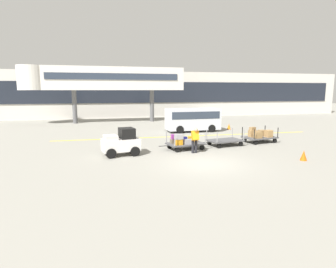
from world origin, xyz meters
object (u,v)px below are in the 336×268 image
(baggage_handler, at_px, (195,139))
(baggage_tug, at_px, (121,143))
(safety_cone_near, at_px, (304,155))
(safety_cone_far, at_px, (229,126))
(baggage_cart_lead, at_px, (184,142))
(shuttle_van, at_px, (193,118))
(baggage_cart_tail, at_px, (260,135))
(baggage_cart_middle, at_px, (225,141))

(baggage_handler, bearing_deg, baggage_tug, 173.47)
(baggage_handler, xyz_separation_m, safety_cone_near, (5.11, -3.04, -0.59))
(baggage_tug, bearing_deg, safety_cone_far, 38.15)
(baggage_tug, distance_m, baggage_cart_lead, 4.04)
(baggage_handler, height_order, shuttle_van, shuttle_van)
(baggage_tug, distance_m, baggage_cart_tail, 10.16)
(baggage_tug, xyz_separation_m, safety_cone_near, (9.41, -3.54, -0.48))
(baggage_cart_lead, xyz_separation_m, baggage_cart_middle, (3.08, 0.53, -0.16))
(baggage_cart_tail, bearing_deg, baggage_handler, -158.62)
(baggage_tug, xyz_separation_m, baggage_cart_tail, (10.01, 1.74, -0.23))
(shuttle_van, relative_size, safety_cone_far, 8.77)
(baggage_cart_tail, relative_size, safety_cone_near, 5.60)
(baggage_cart_tail, xyz_separation_m, safety_cone_far, (0.90, 6.83, -0.25))
(baggage_cart_middle, bearing_deg, baggage_cart_tail, 9.86)
(baggage_tug, relative_size, baggage_handler, 1.44)
(baggage_tug, height_order, safety_cone_near, baggage_tug)
(baggage_cart_middle, relative_size, baggage_cart_tail, 1.00)
(safety_cone_near, xyz_separation_m, safety_cone_far, (1.50, 12.10, 0.00))
(baggage_handler, distance_m, safety_cone_near, 5.98)
(baggage_tug, height_order, safety_cone_far, baggage_tug)
(baggage_cart_middle, height_order, safety_cone_near, baggage_cart_middle)
(baggage_tug, bearing_deg, safety_cone_near, -20.59)
(baggage_cart_tail, bearing_deg, baggage_cart_lead, -170.21)
(baggage_cart_tail, height_order, baggage_handler, baggage_handler)
(safety_cone_near, bearing_deg, baggage_handler, 149.22)
(baggage_tug, distance_m, safety_cone_far, 13.88)
(baggage_cart_lead, bearing_deg, baggage_handler, -74.43)
(shuttle_van, xyz_separation_m, safety_cone_near, (2.35, -11.61, -0.96))
(baggage_cart_lead, distance_m, safety_cone_near, 6.90)
(baggage_cart_tail, bearing_deg, safety_cone_near, -96.44)
(baggage_cart_lead, height_order, baggage_cart_middle, same)
(baggage_cart_tail, relative_size, baggage_handler, 1.97)
(baggage_cart_middle, relative_size, baggage_handler, 1.97)
(baggage_cart_lead, distance_m, shuttle_van, 8.03)
(baggage_cart_lead, bearing_deg, baggage_cart_middle, 9.72)
(baggage_handler, bearing_deg, safety_cone_far, 53.91)
(baggage_cart_lead, relative_size, safety_cone_far, 5.60)
(baggage_cart_lead, bearing_deg, safety_cone_near, -37.89)
(baggage_cart_lead, xyz_separation_m, baggage_handler, (0.33, -1.19, 0.36))
(baggage_tug, bearing_deg, baggage_cart_tail, 9.87)
(safety_cone_far, bearing_deg, baggage_cart_lead, -131.40)
(baggage_cart_tail, xyz_separation_m, safety_cone_near, (-0.60, -5.28, -0.25))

